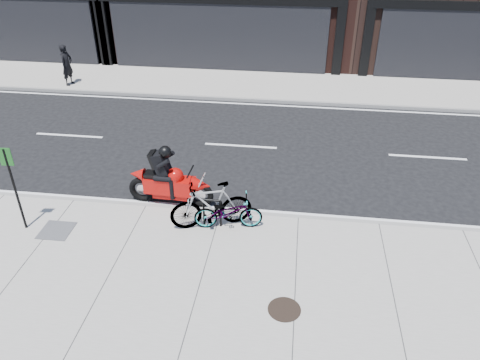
# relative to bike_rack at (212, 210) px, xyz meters

# --- Properties ---
(ground) EXTENTS (120.00, 120.00, 0.00)m
(ground) POSITION_rel_bike_rack_xyz_m (0.10, 2.60, -0.58)
(ground) COLOR black
(ground) RESTS_ON ground
(sidewalk_near) EXTENTS (60.00, 6.00, 0.13)m
(sidewalk_near) POSITION_rel_bike_rack_xyz_m (0.10, -2.40, -0.52)
(sidewalk_near) COLOR gray
(sidewalk_near) RESTS_ON ground
(sidewalk_far) EXTENTS (60.00, 3.50, 0.13)m
(sidewalk_far) POSITION_rel_bike_rack_xyz_m (0.10, 10.35, -0.52)
(sidewalk_far) COLOR gray
(sidewalk_far) RESTS_ON ground
(bike_rack) EXTENTS (0.46, 0.06, 0.77)m
(bike_rack) POSITION_rel_bike_rack_xyz_m (0.00, 0.00, 0.00)
(bike_rack) COLOR black
(bike_rack) RESTS_ON sidewalk_near
(bicycle_front) EXTENTS (1.74, 0.84, 0.87)m
(bicycle_front) POSITION_rel_bike_rack_xyz_m (0.40, 0.00, -0.02)
(bicycle_front) COLOR gray
(bicycle_front) RESTS_ON sidewalk_near
(bicycle_rear) EXTENTS (2.08, 1.19, 1.21)m
(bicycle_rear) POSITION_rel_bike_rack_xyz_m (-0.02, 0.00, 0.15)
(bicycle_rear) COLOR gray
(bicycle_rear) RESTS_ON sidewalk_near
(motorcycle) EXTENTS (2.33, 0.57, 1.74)m
(motorcycle) POSITION_rel_bike_rack_xyz_m (-1.21, 1.00, 0.12)
(motorcycle) COLOR black
(motorcycle) RESTS_ON ground
(pedestrian) EXTENTS (0.53, 0.69, 1.70)m
(pedestrian) POSITION_rel_bike_rack_xyz_m (-7.93, 9.16, 0.40)
(pedestrian) COLOR black
(pedestrian) RESTS_ON sidewalk_far
(manhole_cover) EXTENTS (0.69, 0.69, 0.02)m
(manhole_cover) POSITION_rel_bike_rack_xyz_m (1.90, -2.53, -0.45)
(manhole_cover) COLOR black
(manhole_cover) RESTS_ON sidewalk_near
(utility_grate) EXTENTS (0.76, 0.76, 0.02)m
(utility_grate) POSITION_rel_bike_rack_xyz_m (-3.74, -0.71, -0.45)
(utility_grate) COLOR #474749
(utility_grate) RESTS_ON sidewalk_near
(sign_post) EXTENTS (0.30, 0.06, 2.20)m
(sign_post) POSITION_rel_bike_rack_xyz_m (-4.53, -0.69, 0.86)
(sign_post) COLOR black
(sign_post) RESTS_ON sidewalk_near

